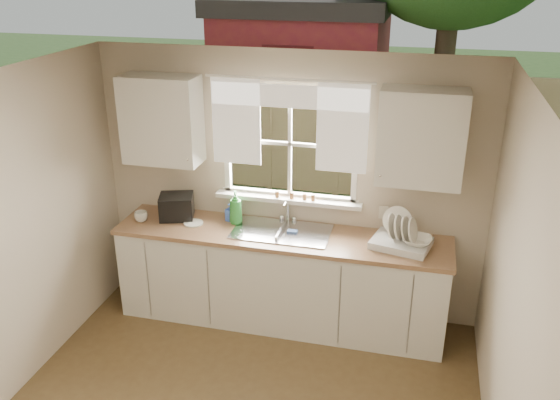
% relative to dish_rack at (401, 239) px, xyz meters
% --- Properties ---
extents(room_walls, '(3.62, 4.02, 2.50)m').
position_rel_dish_rack_xyz_m(room_walls, '(-1.06, -1.76, 0.26)').
color(room_walls, beige).
rests_on(room_walls, ground).
extents(ceiling, '(3.60, 4.00, 0.02)m').
position_rel_dish_rack_xyz_m(ceiling, '(-1.06, -1.69, 1.52)').
color(ceiling, silver).
rests_on(ceiling, room_walls).
extents(window, '(1.38, 0.16, 1.06)m').
position_rel_dish_rack_xyz_m(window, '(-1.06, 0.31, 0.51)').
color(window, white).
rests_on(window, room_walls).
extents(curtains, '(1.50, 0.03, 0.81)m').
position_rel_dish_rack_xyz_m(curtains, '(-1.06, 0.26, 0.96)').
color(curtains, white).
rests_on(curtains, room_walls).
extents(base_cabinets, '(3.00, 0.62, 0.87)m').
position_rel_dish_rack_xyz_m(base_cabinets, '(-1.06, -0.01, -0.54)').
color(base_cabinets, silver).
rests_on(base_cabinets, ground).
extents(countertop, '(3.04, 0.65, 0.04)m').
position_rel_dish_rack_xyz_m(countertop, '(-1.06, -0.01, -0.09)').
color(countertop, '#936B49').
rests_on(countertop, base_cabinets).
extents(upper_cabinet_left, '(0.70, 0.33, 0.80)m').
position_rel_dish_rack_xyz_m(upper_cabinet_left, '(-2.21, 0.13, 0.87)').
color(upper_cabinet_left, silver).
rests_on(upper_cabinet_left, room_walls).
extents(upper_cabinet_right, '(0.70, 0.33, 0.80)m').
position_rel_dish_rack_xyz_m(upper_cabinet_right, '(0.09, 0.13, 0.87)').
color(upper_cabinet_right, silver).
rests_on(upper_cabinet_right, room_walls).
extents(wall_outlet, '(0.08, 0.01, 0.12)m').
position_rel_dish_rack_xyz_m(wall_outlet, '(-0.18, 0.29, 0.10)').
color(wall_outlet, beige).
rests_on(wall_outlet, room_walls).
extents(sill_jars, '(0.38, 0.04, 0.06)m').
position_rel_dish_rack_xyz_m(sill_jars, '(-0.98, 0.25, 0.20)').
color(sill_jars, brown).
rests_on(sill_jars, window).
extents(sink, '(0.88, 0.52, 0.40)m').
position_rel_dish_rack_xyz_m(sink, '(-1.06, 0.02, -0.14)').
color(sink, '#B7B7BC').
rests_on(sink, countertop).
extents(dish_rack, '(0.55, 0.46, 0.31)m').
position_rel_dish_rack_xyz_m(dish_rack, '(0.00, 0.00, 0.00)').
color(dish_rack, silver).
rests_on(dish_rack, countertop).
extents(bowl, '(0.27, 0.27, 0.06)m').
position_rel_dish_rack_xyz_m(bowl, '(0.14, -0.05, 0.03)').
color(bowl, white).
rests_on(bowl, dish_rack).
extents(soap_bottle_a, '(0.16, 0.16, 0.32)m').
position_rel_dish_rack_xyz_m(soap_bottle_a, '(-1.52, 0.10, 0.09)').
color(soap_bottle_a, '#2D8B34').
rests_on(soap_bottle_a, countertop).
extents(soap_bottle_b, '(0.10, 0.10, 0.18)m').
position_rel_dish_rack_xyz_m(soap_bottle_b, '(-1.59, 0.15, 0.02)').
color(soap_bottle_b, blue).
rests_on(soap_bottle_b, countertop).
extents(soap_bottle_c, '(0.16, 0.16, 0.15)m').
position_rel_dish_rack_xyz_m(soap_bottle_c, '(-2.22, 0.14, 0.01)').
color(soap_bottle_c, beige).
rests_on(soap_bottle_c, countertop).
extents(saucer, '(0.18, 0.18, 0.01)m').
position_rel_dish_rack_xyz_m(saucer, '(-1.91, -0.01, -0.06)').
color(saucer, silver).
rests_on(saucer, countertop).
extents(cup, '(0.14, 0.14, 0.10)m').
position_rel_dish_rack_xyz_m(cup, '(-2.40, -0.08, -0.02)').
color(cup, silver).
rests_on(cup, countertop).
extents(black_appliance, '(0.38, 0.35, 0.23)m').
position_rel_dish_rack_xyz_m(black_appliance, '(-2.11, 0.09, 0.05)').
color(black_appliance, black).
rests_on(black_appliance, countertop).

